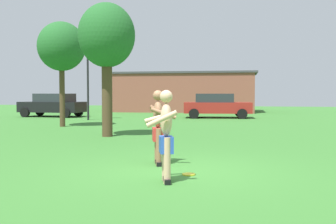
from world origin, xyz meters
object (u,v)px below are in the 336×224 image
at_px(player_in_red, 158,125).
at_px(lamp_post, 88,69).
at_px(player_near, 166,134).
at_px(frisbee, 189,174).
at_px(tree_right_field, 62,47).
at_px(car_black_near_post, 53,105).
at_px(tree_behind_players, 107,38).
at_px(car_red_far_end, 217,105).

distance_m(player_in_red, lamp_post, 15.61).
relative_size(player_near, player_in_red, 1.00).
height_order(player_near, frisbee, player_near).
height_order(frisbee, tree_right_field, tree_right_field).
bearing_deg(car_black_near_post, lamp_post, -35.41).
xyz_separation_m(frisbee, lamp_post, (-8.08, 14.72, 3.03)).
distance_m(frisbee, car_black_near_post, 20.84).
relative_size(frisbee, car_black_near_post, 0.06).
bearing_deg(player_in_red, frisbee, -50.99).
relative_size(frisbee, lamp_post, 0.05).
bearing_deg(tree_right_field, car_black_near_post, 119.88).
relative_size(player_in_red, tree_behind_players, 0.34).
bearing_deg(player_in_red, tree_behind_players, 120.21).
bearing_deg(player_in_red, car_black_near_post, 123.68).
bearing_deg(tree_right_field, car_red_far_end, 49.01).
xyz_separation_m(lamp_post, tree_behind_players, (4.13, -8.35, 0.65)).
bearing_deg(lamp_post, tree_right_field, -83.29).
bearing_deg(lamp_post, player_in_red, -62.12).
height_order(frisbee, tree_behind_players, tree_behind_players).
relative_size(player_near, tree_behind_players, 0.34).
xyz_separation_m(player_near, tree_behind_players, (-3.61, 7.07, 2.80)).
xyz_separation_m(car_black_near_post, tree_right_field, (4.11, -7.16, 3.01)).
height_order(car_red_far_end, tree_behind_players, tree_behind_players).
bearing_deg(car_black_near_post, player_in_red, -56.32).
bearing_deg(frisbee, lamp_post, 118.77).
distance_m(player_in_red, tree_behind_players, 6.76).
distance_m(player_in_red, car_red_far_end, 17.04).
bearing_deg(car_black_near_post, car_red_far_end, 4.27).
distance_m(frisbee, tree_right_field, 13.17).
height_order(frisbee, lamp_post, lamp_post).
xyz_separation_m(car_black_near_post, lamp_post, (3.57, -2.54, 2.22)).
height_order(player_in_red, frisbee, player_in_red).
height_order(lamp_post, tree_right_field, tree_right_field).
xyz_separation_m(player_near, frisbee, (0.34, 0.69, -0.89)).
xyz_separation_m(tree_right_field, tree_behind_players, (3.59, -3.73, -0.14)).
distance_m(player_near, car_black_near_post, 21.22).
distance_m(player_near, frisbee, 1.18).
xyz_separation_m(player_in_red, car_red_far_end, (0.25, 17.03, -0.08)).
xyz_separation_m(player_near, player_in_red, (-0.51, 1.74, 0.01)).
bearing_deg(frisbee, player_near, -115.96).
bearing_deg(tree_right_field, tree_behind_players, -46.08).
distance_m(player_near, player_in_red, 1.82).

